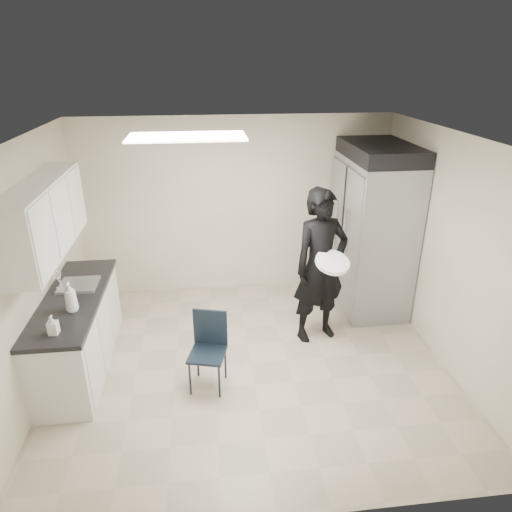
{
  "coord_description": "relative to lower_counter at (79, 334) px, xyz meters",
  "views": [
    {
      "loc": [
        -0.46,
        -4.4,
        3.33
      ],
      "look_at": [
        0.09,
        0.2,
        1.29
      ],
      "focal_mm": 32.0,
      "sensor_mm": 36.0,
      "label": 1
    }
  ],
  "objects": [
    {
      "name": "floor",
      "position": [
        1.95,
        -0.2,
        -0.43
      ],
      "size": [
        4.5,
        4.5,
        0.0
      ],
      "primitive_type": "plane",
      "color": "tan",
      "rests_on": "ground"
    },
    {
      "name": "ceiling",
      "position": [
        1.95,
        -0.2,
        2.17
      ],
      "size": [
        4.5,
        4.5,
        0.0
      ],
      "primitive_type": "plane",
      "rotation": [
        3.14,
        0.0,
        0.0
      ],
      "color": "silver",
      "rests_on": "back_wall"
    },
    {
      "name": "back_wall",
      "position": [
        1.95,
        1.8,
        0.87
      ],
      "size": [
        4.5,
        0.0,
        4.5
      ],
      "primitive_type": "plane",
      "rotation": [
        1.57,
        0.0,
        0.0
      ],
      "color": "beige",
      "rests_on": "floor"
    },
    {
      "name": "left_wall",
      "position": [
        -0.3,
        -0.2,
        0.87
      ],
      "size": [
        0.0,
        4.0,
        4.0
      ],
      "primitive_type": "plane",
      "rotation": [
        1.57,
        0.0,
        1.57
      ],
      "color": "beige",
      "rests_on": "floor"
    },
    {
      "name": "right_wall",
      "position": [
        4.2,
        -0.2,
        0.87
      ],
      "size": [
        0.0,
        4.0,
        4.0
      ],
      "primitive_type": "plane",
      "rotation": [
        1.57,
        0.0,
        -1.57
      ],
      "color": "beige",
      "rests_on": "floor"
    },
    {
      "name": "ceiling_panel",
      "position": [
        1.35,
        0.2,
        2.14
      ],
      "size": [
        1.2,
        0.6,
        0.02
      ],
      "primitive_type": "cube",
      "color": "white",
      "rests_on": "ceiling"
    },
    {
      "name": "lower_counter",
      "position": [
        0.0,
        0.0,
        0.0
      ],
      "size": [
        0.6,
        1.9,
        0.86
      ],
      "primitive_type": "cube",
      "color": "silver",
      "rests_on": "floor"
    },
    {
      "name": "countertop",
      "position": [
        0.0,
        0.0,
        0.46
      ],
      "size": [
        0.64,
        1.95,
        0.05
      ],
      "primitive_type": "cube",
      "color": "black",
      "rests_on": "lower_counter"
    },
    {
      "name": "sink",
      "position": [
        0.02,
        0.25,
        0.44
      ],
      "size": [
        0.42,
        0.4,
        0.14
      ],
      "primitive_type": "cube",
      "color": "gray",
      "rests_on": "countertop"
    },
    {
      "name": "faucet",
      "position": [
        -0.18,
        0.25,
        0.59
      ],
      "size": [
        0.02,
        0.02,
        0.24
      ],
      "primitive_type": "cylinder",
      "color": "silver",
      "rests_on": "countertop"
    },
    {
      "name": "upper_cabinets",
      "position": [
        -0.13,
        0.0,
        1.4
      ],
      "size": [
        0.35,
        1.8,
        0.75
      ],
      "primitive_type": "cube",
      "color": "silver",
      "rests_on": "left_wall"
    },
    {
      "name": "towel_dispenser",
      "position": [
        -0.19,
        1.15,
        1.19
      ],
      "size": [
        0.22,
        0.3,
        0.35
      ],
      "primitive_type": "cube",
      "color": "black",
      "rests_on": "left_wall"
    },
    {
      "name": "notice_sticker_left",
      "position": [
        -0.29,
        -0.1,
        0.79
      ],
      "size": [
        0.0,
        0.12,
        0.07
      ],
      "primitive_type": "cube",
      "color": "yellow",
      "rests_on": "left_wall"
    },
    {
      "name": "notice_sticker_right",
      "position": [
        -0.29,
        0.1,
        0.75
      ],
      "size": [
        0.0,
        0.12,
        0.07
      ],
      "primitive_type": "cube",
      "color": "yellow",
      "rests_on": "left_wall"
    },
    {
      "name": "commercial_fridge",
      "position": [
        3.78,
        1.07,
        0.62
      ],
      "size": [
        0.8,
        1.35,
        2.1
      ],
      "primitive_type": "cube",
      "color": "gray",
      "rests_on": "floor"
    },
    {
      "name": "fridge_compressor",
      "position": [
        3.78,
        1.07,
        1.77
      ],
      "size": [
        0.8,
        1.35,
        0.2
      ],
      "primitive_type": "cube",
      "color": "black",
      "rests_on": "commercial_fridge"
    },
    {
      "name": "folding_chair",
      "position": [
        1.45,
        -0.55,
        -0.01
      ],
      "size": [
        0.45,
        0.45,
        0.84
      ],
      "primitive_type": "cube",
      "rotation": [
        0.0,
        0.0,
        -0.26
      ],
      "color": "black",
      "rests_on": "floor"
    },
    {
      "name": "man_tuxedo",
      "position": [
        2.86,
        0.29,
        0.55
      ],
      "size": [
        0.82,
        0.66,
        1.96
      ],
      "primitive_type": "imported",
      "rotation": [
        0.0,
        0.0,
        0.29
      ],
      "color": "black",
      "rests_on": "floor"
    },
    {
      "name": "bucket_lid",
      "position": [
        2.93,
        0.05,
        0.71
      ],
      "size": [
        0.5,
        0.5,
        0.05
      ],
      "primitive_type": "cylinder",
      "rotation": [
        0.0,
        0.0,
        0.29
      ],
      "color": "white",
      "rests_on": "man_tuxedo"
    },
    {
      "name": "soap_bottle_a",
      "position": [
        0.09,
        -0.31,
        0.64
      ],
      "size": [
        0.13,
        0.13,
        0.33
      ],
      "primitive_type": "imported",
      "rotation": [
        0.0,
        0.0,
        0.05
      ],
      "color": "silver",
      "rests_on": "countertop"
    },
    {
      "name": "soap_bottle_b",
      "position": [
        0.02,
        -0.73,
        0.58
      ],
      "size": [
        0.09,
        0.1,
        0.2
      ],
      "primitive_type": "imported",
      "rotation": [
        0.0,
        0.0,
        -0.06
      ],
      "color": "#9E9DA8",
      "rests_on": "countertop"
    }
  ]
}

